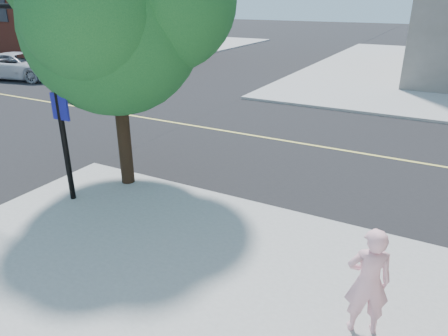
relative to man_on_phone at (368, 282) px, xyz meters
The scene contains 6 objects.
ground 7.20m from the man_on_phone, 157.45° to the left, with size 140.00×140.00×0.00m, color black.
road_ew 9.84m from the man_on_phone, 132.35° to the left, with size 140.00×9.00×0.01m, color black.
sidewalk_nw 38.27m from the man_on_phone, 140.68° to the left, with size 26.00×25.00×0.12m, color #9E9E9E.
man_on_phone is the anchor object (origin of this frame).
street_tree 7.08m from the man_on_phone, 159.02° to the left, with size 4.71×4.28×6.25m.
car_a 23.03m from the man_on_phone, 153.24° to the left, with size 2.37×5.13×1.43m, color silver.
Camera 1 is at (7.03, -7.43, 4.30)m, focal length 33.08 mm.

